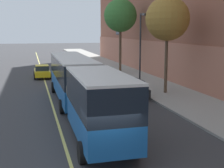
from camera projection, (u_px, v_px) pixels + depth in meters
city_bus at (79, 83)px, 21.53m from camera, size 2.82×19.66×3.68m
parked_car_black_1 at (132, 88)px, 27.08m from camera, size 1.95×4.56×1.56m
parked_car_green_2 at (104, 73)px, 36.50m from camera, size 2.02×4.64×1.56m
taxi_cab at (42, 71)px, 38.09m from camera, size 1.99×4.59×1.56m
street_tree_far_uptown at (167, 19)px, 27.31m from camera, size 3.88×3.88×8.54m
street_tree_far_downtown at (120, 16)px, 41.23m from camera, size 4.37×4.37×9.71m
street_lamp at (141, 43)px, 29.48m from camera, size 0.36×1.48×7.17m
lane_centerline at (66, 148)px, 15.45m from camera, size 0.16×140.00×0.01m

